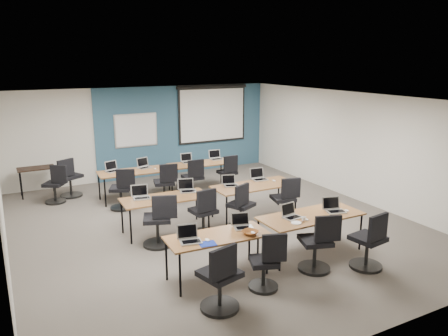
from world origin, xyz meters
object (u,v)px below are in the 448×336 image
projector_screen (213,111)px  training_table_back_left (135,172)px  task_chair_5 (204,216)px  laptop_10 (187,160)px  training_table_mid_left (165,200)px  task_chair_4 (159,225)px  laptop_2 (291,214)px  laptop_11 (216,157)px  laptop_1 (242,224)px  task_chair_7 (285,203)px  task_chair_2 (318,247)px  task_chair_11 (228,176)px  task_chair_3 (369,245)px  whiteboard (136,130)px  training_table_front_right (311,217)px  spare_chair_a (69,181)px  task_chair_9 (165,187)px  training_table_mid_right (255,187)px  training_table_back_right (200,165)px  laptop_8 (112,169)px  laptop_4 (141,195)px  task_chair_0 (220,283)px  task_chair_10 (193,181)px  spare_chair_b (56,187)px  task_chair_8 (122,192)px  training_table_front_left (218,238)px  laptop_7 (259,177)px  laptop_6 (230,183)px  task_chair_6 (241,210)px  laptop_0 (189,237)px  laptop_5 (187,188)px  laptop_3 (334,208)px  utility_table (36,171)px  laptop_9 (144,165)px

projector_screen → training_table_back_left: projector_screen is taller
task_chair_5 → laptop_10: task_chair_5 is taller
training_table_mid_left → task_chair_4: (-0.38, -0.66, -0.25)m
laptop_2 → laptop_11: (0.92, 4.78, 0.00)m
laptop_1 → task_chair_7: bearing=53.3°
task_chair_2 → task_chair_11: (0.90, 4.83, -0.02)m
task_chair_3 → task_chair_5: bearing=117.1°
whiteboard → training_table_front_right: 6.70m
spare_chair_a → task_chair_9: bearing=-66.2°
task_chair_2 → training_table_mid_right: bearing=98.3°
training_table_back_right → laptop_8: laptop_8 is taller
training_table_mid_right → task_chair_3: size_ratio=1.86×
laptop_4 → task_chair_0: bearing=-76.8°
task_chair_10 → spare_chair_b: 3.41m
task_chair_8 → training_table_front_left: bearing=-59.4°
task_chair_0 → task_chair_11: 5.90m
laptop_7 → laptop_8: laptop_7 is taller
laptop_6 → spare_chair_a: spare_chair_a is taller
laptop_11 → whiteboard: bearing=141.9°
task_chair_6 → laptop_7: 1.37m
laptop_0 → training_table_front_left: bearing=12.4°
laptop_0 → task_chair_11: bearing=67.2°
laptop_5 → laptop_8: laptop_5 is taller
laptop_8 → task_chair_10: bearing=-40.4°
training_table_back_left → laptop_3: 5.26m
laptop_8 → spare_chair_b: size_ratio=0.33×
laptop_0 → laptop_8: bearing=102.1°
laptop_7 → training_table_mid_right: bearing=-127.9°
laptop_0 → task_chair_0: size_ratio=0.32×
training_table_back_left → utility_table: utility_table is taller
training_table_front_right → training_table_front_left: bearing=-178.9°
training_table_back_right → task_chair_6: task_chair_6 is taller
training_table_front_right → task_chair_8: (-2.42, 3.99, -0.27)m
task_chair_8 → task_chair_9: bearing=21.8°
laptop_1 → task_chair_9: task_chair_9 is taller
task_chair_3 → laptop_10: (-0.81, 5.87, 0.36)m
laptop_7 → utility_table: laptop_7 is taller
training_table_back_left → task_chair_0: (-0.47, -5.59, -0.25)m
task_chair_5 → projector_screen: bearing=55.4°
training_table_front_left → laptop_3: bearing=3.0°
laptop_5 → training_table_back_right: bearing=75.0°
training_table_front_left → laptop_0: (-0.49, -0.00, 0.11)m
task_chair_0 → task_chair_11: size_ratio=1.06×
task_chair_8 → laptop_10: task_chair_8 is taller
laptop_2 → laptop_0: bearing=174.8°
whiteboard → task_chair_0: 7.63m
laptop_9 → laptop_10: bearing=-16.4°
training_table_front_left → task_chair_6: size_ratio=1.66×
training_table_front_right → laptop_0: (-2.42, -0.04, 0.10)m
task_chair_6 → task_chair_10: (0.01, 2.49, 0.00)m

